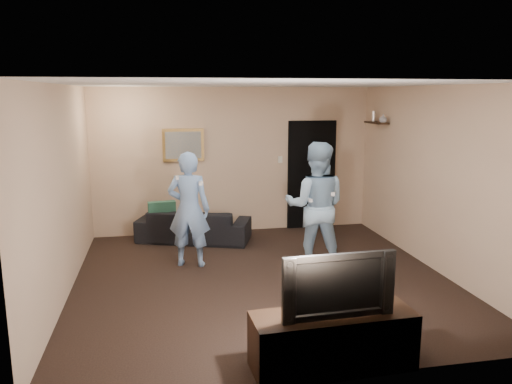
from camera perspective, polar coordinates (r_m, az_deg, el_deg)
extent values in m
plane|color=black|center=(6.92, 0.69, -9.85)|extent=(5.00, 5.00, 0.00)
cube|color=silver|center=(6.46, 0.75, 12.21)|extent=(5.00, 5.00, 0.04)
cube|color=tan|center=(9.00, -2.53, 3.61)|extent=(5.00, 0.04, 2.60)
cube|color=tan|center=(4.21, 7.69, -5.25)|extent=(5.00, 0.04, 2.60)
cube|color=tan|center=(6.54, -21.26, -0.02)|extent=(0.04, 5.00, 2.60)
cube|color=tan|center=(7.48, 19.83, 1.41)|extent=(0.04, 5.00, 2.60)
imported|color=black|center=(8.61, -7.11, -3.76)|extent=(2.03, 1.32, 0.55)
cube|color=#194D3A|center=(8.55, -10.68, -2.57)|extent=(0.47, 0.20, 0.45)
cube|color=olive|center=(8.85, -8.32, 5.34)|extent=(0.72, 0.05, 0.57)
cube|color=slate|center=(8.82, -8.31, 5.32)|extent=(0.62, 0.01, 0.47)
cube|color=black|center=(9.34, 6.35, 1.97)|extent=(0.90, 0.06, 2.00)
cube|color=silver|center=(9.14, 2.78, 3.73)|extent=(0.08, 0.02, 0.12)
cube|color=black|center=(8.94, 13.60, 7.71)|extent=(0.20, 0.60, 0.03)
imported|color=#A9A9AE|center=(8.71, 14.33, 8.15)|extent=(0.16, 0.16, 0.14)
cylinder|color=silver|center=(9.05, 13.30, 8.43)|extent=(0.06, 0.06, 0.18)
cube|color=black|center=(4.84, 8.77, -16.44)|extent=(1.53, 0.54, 0.54)
imported|color=black|center=(4.61, 8.99, -10.15)|extent=(1.05, 0.18, 0.60)
imported|color=#7BA2D5|center=(7.27, -7.68, -1.98)|extent=(0.70, 0.55, 1.68)
cube|color=white|center=(6.95, -9.00, 1.64)|extent=(0.04, 0.14, 0.04)
cube|color=white|center=(6.98, -6.35, 1.01)|extent=(0.05, 0.09, 0.05)
imported|color=#86A9C3|center=(7.13, 6.83, -1.61)|extent=(1.07, 0.95, 1.83)
cube|color=white|center=(6.85, 6.15, -0.89)|extent=(0.04, 0.14, 0.04)
cube|color=white|center=(6.93, 8.69, -0.19)|extent=(0.05, 0.09, 0.05)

